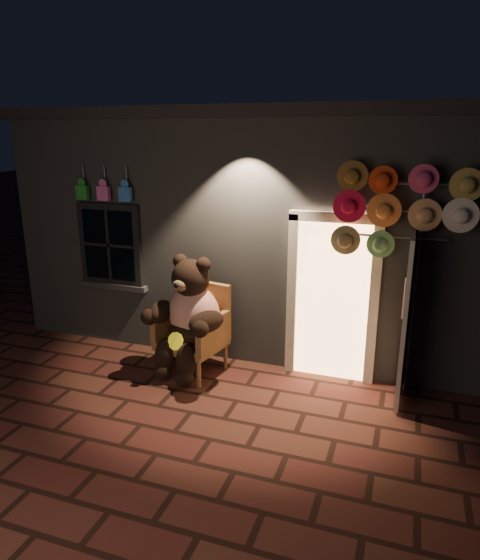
% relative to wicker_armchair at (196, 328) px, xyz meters
% --- Properties ---
extents(ground, '(60.00, 60.00, 0.00)m').
position_rel_wicker_armchair_xyz_m(ground, '(0.39, -1.06, -0.59)').
color(ground, '#4F291E').
rests_on(ground, ground).
extents(shop_building, '(7.30, 5.95, 3.51)m').
position_rel_wicker_armchair_xyz_m(shop_building, '(0.39, 2.93, 1.14)').
color(shop_building, slate).
rests_on(shop_building, ground).
extents(wicker_armchair, '(0.94, 0.89, 1.19)m').
position_rel_wicker_armchair_xyz_m(wicker_armchair, '(0.00, 0.00, 0.00)').
color(wicker_armchair, olive).
rests_on(wicker_armchair, ground).
extents(teddy_bear, '(1.14, 0.99, 1.60)m').
position_rel_wicker_armchair_xyz_m(teddy_bear, '(-0.02, -0.15, 0.22)').
color(teddy_bear, red).
rests_on(teddy_bear, ground).
extents(hat_rack, '(1.58, 0.22, 2.79)m').
position_rel_wicker_armchair_xyz_m(hat_rack, '(2.44, 0.22, 1.70)').
color(hat_rack, '#59595E').
rests_on(hat_rack, ground).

